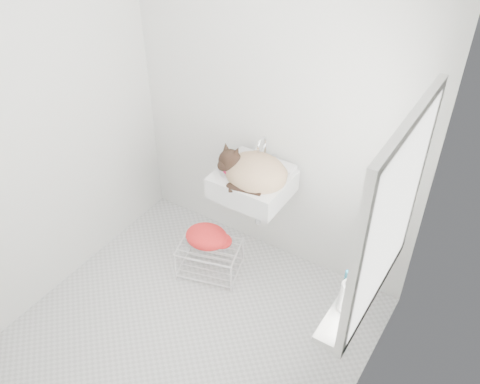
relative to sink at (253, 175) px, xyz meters
The scene contains 15 objects.
floor 1.13m from the sink, 89.91° to the right, with size 2.20×2.00×0.02m, color silver.
back_wall 0.48m from the sink, 89.74° to the left, with size 2.20×0.02×2.50m, color silver.
right_wall 1.39m from the sink, 33.90° to the right, with size 0.02×2.00×2.50m, color silver.
left_wall 1.38m from the sink, 146.04° to the right, with size 0.02×2.00×2.50m, color silver.
window_glass 1.31m from the sink, 26.43° to the right, with size 0.01×0.80×1.00m, color white.
window_frame 1.30m from the sink, 26.75° to the right, with size 0.04×0.90×1.10m, color white.
windowsill 1.15m from the sink, 28.10° to the right, with size 0.16×0.88×0.04m, color white.
sink is the anchor object (origin of this frame).
faucet 0.23m from the sink, 90.00° to the left, with size 0.18×0.13×0.18m, color silver, non-canonical shape.
cat 0.05m from the sink, 55.73° to the right, with size 0.47×0.39×0.29m.
wire_rack 0.77m from the sink, 132.49° to the right, with size 0.43×0.30×0.26m, color silver.
towel 0.65m from the sink, 138.30° to the right, with size 0.32×0.23×0.13m, color red.
bottle_a 1.24m from the sink, 36.35° to the right, with size 0.08×0.08×0.22m, color white.
bottle_b 1.18m from the sink, 31.80° to the right, with size 0.10×0.10×0.22m, color teal.
bottle_c 1.07m from the sink, 21.03° to the right, with size 0.14×0.14×0.18m, color #B1C3C9.
Camera 1 is at (1.48, -1.75, 2.96)m, focal length 39.37 mm.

